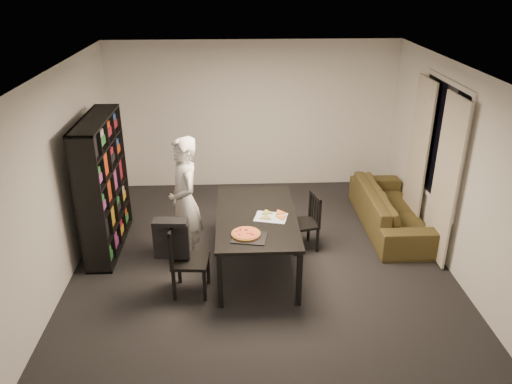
{
  "coord_description": "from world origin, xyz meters",
  "views": [
    {
      "loc": [
        -0.34,
        -5.76,
        3.71
      ],
      "look_at": [
        -0.07,
        0.07,
        1.05
      ],
      "focal_mm": 35.0,
      "sensor_mm": 36.0,
      "label": 1
    }
  ],
  "objects_px": {
    "baking_tray": "(249,238)",
    "sofa": "(391,209)",
    "chair_left": "(183,255)",
    "person": "(185,201)",
    "bookshelf": "(103,185)",
    "pepperoni_pizza": "(246,234)",
    "chair_right": "(308,218)",
    "dining_table": "(256,220)"
  },
  "relations": [
    {
      "from": "bookshelf",
      "to": "sofa",
      "type": "relative_size",
      "value": 0.9
    },
    {
      "from": "bookshelf",
      "to": "chair_left",
      "type": "relative_size",
      "value": 2.06
    },
    {
      "from": "dining_table",
      "to": "chair_right",
      "type": "relative_size",
      "value": 2.25
    },
    {
      "from": "baking_tray",
      "to": "sofa",
      "type": "distance_m",
      "value": 2.78
    },
    {
      "from": "bookshelf",
      "to": "sofa",
      "type": "distance_m",
      "value": 4.26
    },
    {
      "from": "chair_right",
      "to": "person",
      "type": "distance_m",
      "value": 1.75
    },
    {
      "from": "chair_left",
      "to": "person",
      "type": "bearing_deg",
      "value": 5.86
    },
    {
      "from": "baking_tray",
      "to": "pepperoni_pizza",
      "type": "distance_m",
      "value": 0.07
    },
    {
      "from": "sofa",
      "to": "baking_tray",
      "type": "bearing_deg",
      "value": 125.79
    },
    {
      "from": "pepperoni_pizza",
      "to": "sofa",
      "type": "distance_m",
      "value": 2.79
    },
    {
      "from": "chair_right",
      "to": "person",
      "type": "bearing_deg",
      "value": -96.64
    },
    {
      "from": "bookshelf",
      "to": "baking_tray",
      "type": "relative_size",
      "value": 4.75
    },
    {
      "from": "dining_table",
      "to": "baking_tray",
      "type": "bearing_deg",
      "value": -100.51
    },
    {
      "from": "chair_right",
      "to": "sofa",
      "type": "height_order",
      "value": "chair_right"
    },
    {
      "from": "bookshelf",
      "to": "person",
      "type": "relative_size",
      "value": 1.08
    },
    {
      "from": "pepperoni_pizza",
      "to": "sofa",
      "type": "height_order",
      "value": "pepperoni_pizza"
    },
    {
      "from": "dining_table",
      "to": "chair_left",
      "type": "bearing_deg",
      "value": -149.58
    },
    {
      "from": "person",
      "to": "sofa",
      "type": "bearing_deg",
      "value": 84.42
    },
    {
      "from": "chair_left",
      "to": "person",
      "type": "relative_size",
      "value": 0.53
    },
    {
      "from": "baking_tray",
      "to": "chair_left",
      "type": "bearing_deg",
      "value": 175.92
    },
    {
      "from": "bookshelf",
      "to": "chair_left",
      "type": "xyz_separation_m",
      "value": [
        1.17,
        -1.17,
        -0.42
      ]
    },
    {
      "from": "chair_right",
      "to": "pepperoni_pizza",
      "type": "bearing_deg",
      "value": -56.55
    },
    {
      "from": "bookshelf",
      "to": "sofa",
      "type": "xyz_separation_m",
      "value": [
        4.2,
        0.38,
        -0.64
      ]
    },
    {
      "from": "pepperoni_pizza",
      "to": "chair_right",
      "type": "bearing_deg",
      "value": 47.84
    },
    {
      "from": "sofa",
      "to": "chair_right",
      "type": "bearing_deg",
      "value": 112.16
    },
    {
      "from": "chair_left",
      "to": "pepperoni_pizza",
      "type": "relative_size",
      "value": 2.64
    },
    {
      "from": "baking_tray",
      "to": "sofa",
      "type": "xyz_separation_m",
      "value": [
        2.23,
        1.6,
        -0.47
      ]
    },
    {
      "from": "bookshelf",
      "to": "baking_tray",
      "type": "xyz_separation_m",
      "value": [
        1.97,
        -1.23,
        -0.17
      ]
    },
    {
      "from": "sofa",
      "to": "chair_left",
      "type": "bearing_deg",
      "value": 117.05
    },
    {
      "from": "baking_tray",
      "to": "dining_table",
      "type": "bearing_deg",
      "value": 79.49
    },
    {
      "from": "baking_tray",
      "to": "sofa",
      "type": "height_order",
      "value": "baking_tray"
    },
    {
      "from": "bookshelf",
      "to": "baking_tray",
      "type": "height_order",
      "value": "bookshelf"
    },
    {
      "from": "dining_table",
      "to": "baking_tray",
      "type": "height_order",
      "value": "baking_tray"
    },
    {
      "from": "person",
      "to": "pepperoni_pizza",
      "type": "xyz_separation_m",
      "value": [
        0.78,
        -0.77,
        -0.08
      ]
    },
    {
      "from": "chair_right",
      "to": "sofa",
      "type": "relative_size",
      "value": 0.39
    },
    {
      "from": "bookshelf",
      "to": "dining_table",
      "type": "bearing_deg",
      "value": -16.88
    },
    {
      "from": "chair_left",
      "to": "chair_right",
      "type": "relative_size",
      "value": 1.12
    },
    {
      "from": "bookshelf",
      "to": "person",
      "type": "xyz_separation_m",
      "value": [
        1.15,
        -0.41,
        -0.07
      ]
    },
    {
      "from": "baking_tray",
      "to": "pepperoni_pizza",
      "type": "xyz_separation_m",
      "value": [
        -0.04,
        0.05,
        0.02
      ]
    },
    {
      "from": "sofa",
      "to": "bookshelf",
      "type": "bearing_deg",
      "value": 95.15
    },
    {
      "from": "dining_table",
      "to": "pepperoni_pizza",
      "type": "distance_m",
      "value": 0.57
    },
    {
      "from": "dining_table",
      "to": "person",
      "type": "distance_m",
      "value": 0.98
    }
  ]
}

